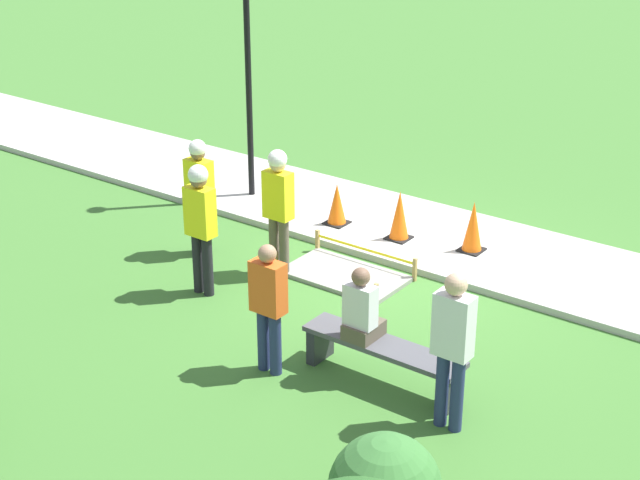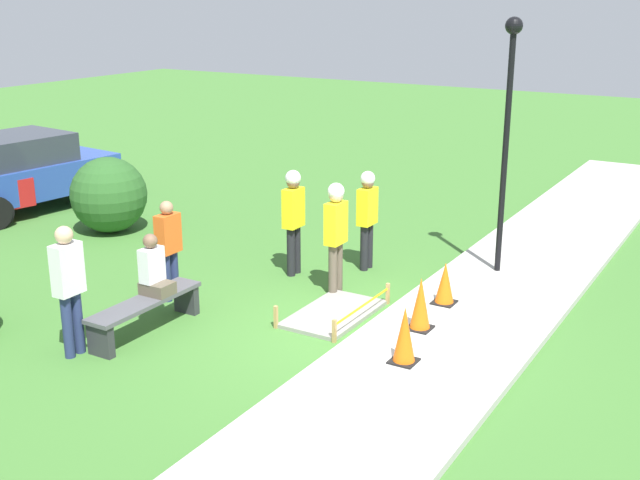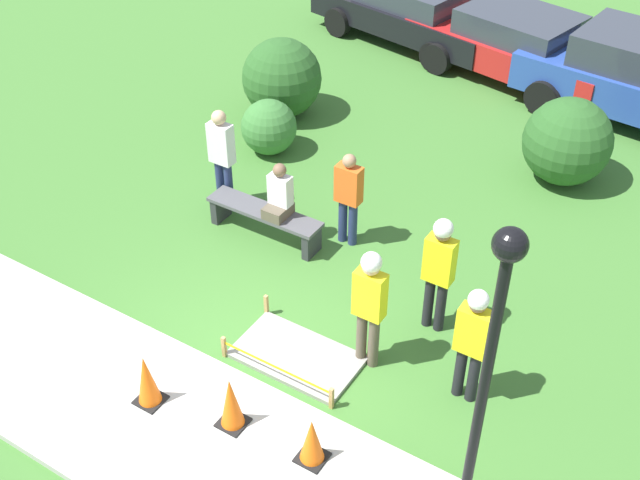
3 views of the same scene
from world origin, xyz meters
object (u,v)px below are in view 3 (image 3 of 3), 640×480
Objects in this scene: traffic_cone_sidewalk_edge at (312,440)px; worker_assistant at (370,299)px; lamppost_near at (487,370)px; worker_supervisor at (473,336)px; worker_trainee at (439,265)px; traffic_cone_far_patch at (231,402)px; person_seated_on_bench at (279,195)px; park_bench at (265,217)px; parked_car_black at (414,10)px; parked_car_red at (517,44)px; bystander_in_gray_shirt at (222,154)px; parked_car_blue at (630,74)px; bystander_in_orange_shirt at (348,194)px; traffic_cone_near_patch at (147,380)px.

worker_assistant is (-0.27, 1.76, 0.68)m from traffic_cone_sidewalk_edge.
worker_supervisor is at bearing 111.40° from lamppost_near.
lamppost_near is at bearing -60.57° from worker_trainee.
person_seated_on_bench is (-1.65, 3.43, 0.38)m from traffic_cone_far_patch.
park_bench is 6.50m from lamppost_near.
lamppost_near reaches higher than worker_assistant.
worker_supervisor is (2.15, 1.98, 0.57)m from traffic_cone_far_patch.
parked_car_black is at bearing 106.54° from traffic_cone_far_patch.
worker_trainee is (0.44, 1.08, -0.00)m from worker_assistant.
lamppost_near is at bearing -59.30° from parked_car_red.
park_bench is at bearing 150.57° from worker_assistant.
traffic_cone_sidewalk_edge is 5.47m from bystander_in_gray_shirt.
traffic_cone_far_patch is at bearing -137.37° from worker_supervisor.
parked_car_blue is at bearing 64.07° from person_seated_on_bench.
bystander_in_orange_shirt is at bearing -78.02° from parked_car_red.
bystander_in_orange_shirt is at bearing 29.41° from person_seated_on_bench.
traffic_cone_near_patch is at bearing -171.14° from traffic_cone_sidewalk_edge.
parked_car_red is at bearing 72.51° from bystander_in_gray_shirt.
person_seated_on_bench is 0.51× the size of worker_supervisor.
bystander_in_gray_shirt is (-4.21, 0.79, -0.07)m from worker_trainee.
traffic_cone_near_patch is 0.18× the size of parked_car_blue.
bystander_in_gray_shirt is (-3.77, 1.87, -0.07)m from worker_assistant.
lamppost_near reaches higher than parked_car_red.
traffic_cone_sidewalk_edge is 2.93m from worker_trainee.
worker_trainee is (2.35, 3.18, 0.62)m from traffic_cone_near_patch.
worker_supervisor is 5.39m from bystander_in_gray_shirt.
parked_car_blue reaches higher than bystander_in_orange_shirt.
lamppost_near reaches higher than parked_car_blue.
park_bench is at bearing 119.52° from traffic_cone_far_patch.
traffic_cone_near_patch is 0.15× the size of parked_car_black.
traffic_cone_sidewalk_edge is 0.74× the size of person_seated_on_bench.
traffic_cone_sidewalk_edge is 12.20m from parked_car_black.
bystander_in_gray_shirt is at bearing 115.17° from traffic_cone_near_patch.
worker_supervisor is at bearing 5.93° from worker_assistant.
worker_supervisor is 2.87m from lamppost_near.
traffic_cone_near_patch is at bearing -81.34° from person_seated_on_bench.
bystander_in_orange_shirt is 0.33× the size of parked_car_red.
lamppost_near is at bearing -77.13° from parked_car_blue.
parked_car_blue is at bearing 62.51° from park_bench.
bystander_in_orange_shirt is (-2.88, 1.97, -0.14)m from worker_supervisor.
person_seated_on_bench is 7.53m from parked_car_red.
traffic_cone_near_patch is 0.42× the size of worker_assistant.
worker_supervisor reaches higher than parked_car_red.
lamppost_near is at bearing -42.27° from worker_assistant.
bystander_in_gray_shirt is (-1.87, 3.97, 0.55)m from traffic_cone_near_patch.
parked_car_black is (-3.39, 11.42, 0.27)m from traffic_cone_far_patch.
traffic_cone_sidewalk_edge is 0.15× the size of parked_car_blue.
park_bench is at bearing 160.97° from worker_supervisor.
traffic_cone_far_patch reaches higher than traffic_cone_sidewalk_edge.
worker_assistant reaches higher than bystander_in_orange_shirt.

